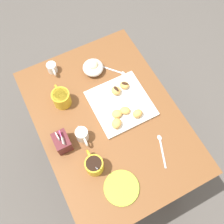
{
  "coord_description": "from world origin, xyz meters",
  "views": [
    {
      "loc": [
        -0.46,
        0.22,
        1.92
      ],
      "look_at": [
        0.02,
        -0.03,
        0.75
      ],
      "focal_mm": 41.35,
      "sensor_mm": 36.0,
      "label": 1
    }
  ],
  "objects_px": {
    "dining_table": "(109,130)",
    "coffee_mug_mustard_left": "(94,165)",
    "cream_pitcher_white": "(82,135)",
    "coffee_mug_mustard_right": "(61,98)",
    "pastry_plate_square": "(121,103)",
    "beignet_2": "(125,111)",
    "sugar_caddy": "(62,142)",
    "ice_cream_bowl": "(93,67)",
    "beignet_4": "(138,114)",
    "beignet_3": "(117,114)",
    "chocolate_sauce_pitcher": "(52,68)",
    "beignet_1": "(117,123)",
    "beignet_5": "(116,91)",
    "beignet_0": "(124,85)",
    "saucer_lime_left": "(121,188)"
  },
  "relations": [
    {
      "from": "saucer_lime_left",
      "to": "beignet_3",
      "type": "bearing_deg",
      "value": -24.25
    },
    {
      "from": "cream_pitcher_white",
      "to": "sugar_caddy",
      "type": "distance_m",
      "value": 0.1
    },
    {
      "from": "beignet_5",
      "to": "beignet_3",
      "type": "bearing_deg",
      "value": 154.12
    },
    {
      "from": "beignet_1",
      "to": "beignet_4",
      "type": "xyz_separation_m",
      "value": [
        -0.0,
        -0.12,
        0.0
      ]
    },
    {
      "from": "beignet_3",
      "to": "beignet_4",
      "type": "bearing_deg",
      "value": -117.55
    },
    {
      "from": "cream_pitcher_white",
      "to": "coffee_mug_mustard_left",
      "type": "bearing_deg",
      "value": 175.55
    },
    {
      "from": "coffee_mug_mustard_right",
      "to": "beignet_0",
      "type": "relative_size",
      "value": 2.62
    },
    {
      "from": "pastry_plate_square",
      "to": "beignet_5",
      "type": "height_order",
      "value": "beignet_5"
    },
    {
      "from": "coffee_mug_mustard_left",
      "to": "beignet_5",
      "type": "relative_size",
      "value": 2.72
    },
    {
      "from": "chocolate_sauce_pitcher",
      "to": "beignet_4",
      "type": "relative_size",
      "value": 1.8
    },
    {
      "from": "beignet_2",
      "to": "beignet_4",
      "type": "relative_size",
      "value": 1.0
    },
    {
      "from": "beignet_1",
      "to": "beignet_2",
      "type": "distance_m",
      "value": 0.08
    },
    {
      "from": "pastry_plate_square",
      "to": "coffee_mug_mustard_right",
      "type": "xyz_separation_m",
      "value": [
        0.15,
        0.26,
        0.04
      ]
    },
    {
      "from": "pastry_plate_square",
      "to": "beignet_2",
      "type": "relative_size",
      "value": 5.63
    },
    {
      "from": "beignet_1",
      "to": "beignet_4",
      "type": "height_order",
      "value": "beignet_4"
    },
    {
      "from": "beignet_0",
      "to": "beignet_3",
      "type": "relative_size",
      "value": 0.96
    },
    {
      "from": "chocolate_sauce_pitcher",
      "to": "beignet_1",
      "type": "xyz_separation_m",
      "value": [
        -0.45,
        -0.16,
        0.0
      ]
    },
    {
      "from": "dining_table",
      "to": "coffee_mug_mustard_left",
      "type": "xyz_separation_m",
      "value": [
        -0.19,
        0.17,
        0.2
      ]
    },
    {
      "from": "coffee_mug_mustard_right",
      "to": "cream_pitcher_white",
      "type": "bearing_deg",
      "value": -176.87
    },
    {
      "from": "coffee_mug_mustard_left",
      "to": "coffee_mug_mustard_right",
      "type": "distance_m",
      "value": 0.38
    },
    {
      "from": "cream_pitcher_white",
      "to": "beignet_5",
      "type": "height_order",
      "value": "cream_pitcher_white"
    },
    {
      "from": "cream_pitcher_white",
      "to": "sugar_caddy",
      "type": "bearing_deg",
      "value": 83.72
    },
    {
      "from": "pastry_plate_square",
      "to": "beignet_0",
      "type": "bearing_deg",
      "value": -39.16
    },
    {
      "from": "sugar_caddy",
      "to": "ice_cream_bowl",
      "type": "height_order",
      "value": "sugar_caddy"
    },
    {
      "from": "pastry_plate_square",
      "to": "sugar_caddy",
      "type": "xyz_separation_m",
      "value": [
        -0.07,
        0.35,
        0.03
      ]
    },
    {
      "from": "beignet_2",
      "to": "beignet_0",
      "type": "bearing_deg",
      "value": -27.23
    },
    {
      "from": "beignet_0",
      "to": "beignet_5",
      "type": "relative_size",
      "value": 0.97
    },
    {
      "from": "coffee_mug_mustard_left",
      "to": "chocolate_sauce_pitcher",
      "type": "bearing_deg",
      "value": -2.64
    },
    {
      "from": "dining_table",
      "to": "beignet_2",
      "type": "height_order",
      "value": "beignet_2"
    },
    {
      "from": "chocolate_sauce_pitcher",
      "to": "beignet_1",
      "type": "relative_size",
      "value": 1.66
    },
    {
      "from": "ice_cream_bowl",
      "to": "beignet_4",
      "type": "height_order",
      "value": "ice_cream_bowl"
    },
    {
      "from": "sugar_caddy",
      "to": "beignet_3",
      "type": "bearing_deg",
      "value": -87.34
    },
    {
      "from": "coffee_mug_mustard_right",
      "to": "beignet_3",
      "type": "bearing_deg",
      "value": -133.49
    },
    {
      "from": "saucer_lime_left",
      "to": "beignet_5",
      "type": "relative_size",
      "value": 3.15
    },
    {
      "from": "dining_table",
      "to": "coffee_mug_mustard_right",
      "type": "bearing_deg",
      "value": 41.1
    },
    {
      "from": "pastry_plate_square",
      "to": "chocolate_sauce_pitcher",
      "type": "xyz_separation_m",
      "value": [
        0.35,
        0.23,
        0.02
      ]
    },
    {
      "from": "sugar_caddy",
      "to": "ice_cream_bowl",
      "type": "bearing_deg",
      "value": -44.49
    },
    {
      "from": "beignet_3",
      "to": "cream_pitcher_white",
      "type": "bearing_deg",
      "value": 97.05
    },
    {
      "from": "chocolate_sauce_pitcher",
      "to": "coffee_mug_mustard_left",
      "type": "bearing_deg",
      "value": 177.36
    },
    {
      "from": "pastry_plate_square",
      "to": "beignet_2",
      "type": "bearing_deg",
      "value": 174.29
    },
    {
      "from": "cream_pitcher_white",
      "to": "ice_cream_bowl",
      "type": "xyz_separation_m",
      "value": [
        0.33,
        -0.21,
        -0.0
      ]
    },
    {
      "from": "dining_table",
      "to": "cream_pitcher_white",
      "type": "height_order",
      "value": "cream_pitcher_white"
    },
    {
      "from": "beignet_1",
      "to": "beignet_5",
      "type": "relative_size",
      "value": 1.1
    },
    {
      "from": "coffee_mug_mustard_left",
      "to": "beignet_0",
      "type": "relative_size",
      "value": 2.81
    },
    {
      "from": "saucer_lime_left",
      "to": "beignet_1",
      "type": "xyz_separation_m",
      "value": [
        0.27,
        -0.12,
        0.03
      ]
    },
    {
      "from": "coffee_mug_mustard_left",
      "to": "cream_pitcher_white",
      "type": "height_order",
      "value": "coffee_mug_mustard_left"
    },
    {
      "from": "ice_cream_bowl",
      "to": "chocolate_sauce_pitcher",
      "type": "bearing_deg",
      "value": 62.61
    },
    {
      "from": "pastry_plate_square",
      "to": "beignet_5",
      "type": "relative_size",
      "value": 5.71
    },
    {
      "from": "cream_pitcher_white",
      "to": "beignet_4",
      "type": "bearing_deg",
      "value": -94.53
    },
    {
      "from": "sugar_caddy",
      "to": "beignet_3",
      "type": "xyz_separation_m",
      "value": [
        0.01,
        -0.3,
        -0.01
      ]
    }
  ]
}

